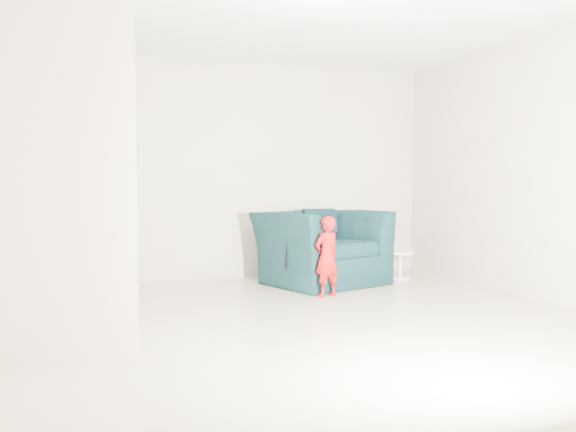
{
  "coord_description": "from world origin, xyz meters",
  "views": [
    {
      "loc": [
        -1.86,
        -4.68,
        1.18
      ],
      "look_at": [
        0.15,
        1.2,
        0.85
      ],
      "focal_mm": 38.0,
      "sensor_mm": 36.0,
      "label": 1
    }
  ],
  "objects_px": {
    "armchair": "(322,248)",
    "toddler": "(327,257)",
    "staircase": "(62,212)",
    "side_table": "(400,260)"
  },
  "relations": [
    {
      "from": "armchair",
      "to": "toddler",
      "type": "height_order",
      "value": "armchair"
    },
    {
      "from": "armchair",
      "to": "toddler",
      "type": "xyz_separation_m",
      "value": [
        -0.26,
        -0.78,
        -0.01
      ]
    },
    {
      "from": "toddler",
      "to": "side_table",
      "type": "relative_size",
      "value": 2.4
    },
    {
      "from": "side_table",
      "to": "staircase",
      "type": "bearing_deg",
      "value": -159.99
    },
    {
      "from": "armchair",
      "to": "toddler",
      "type": "bearing_deg",
      "value": -127.11
    },
    {
      "from": "armchair",
      "to": "staircase",
      "type": "xyz_separation_m",
      "value": [
        -2.83,
        -1.4,
        0.52
      ]
    },
    {
      "from": "toddler",
      "to": "side_table",
      "type": "xyz_separation_m",
      "value": [
        1.31,
        0.79,
        -0.18
      ]
    },
    {
      "from": "armchair",
      "to": "staircase",
      "type": "height_order",
      "value": "staircase"
    },
    {
      "from": "staircase",
      "to": "armchair",
      "type": "bearing_deg",
      "value": 26.34
    },
    {
      "from": "armchair",
      "to": "staircase",
      "type": "relative_size",
      "value": 0.36
    }
  ]
}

